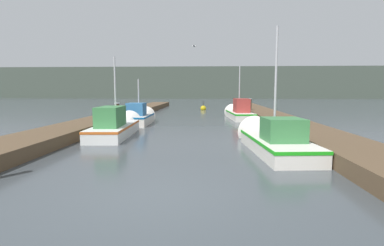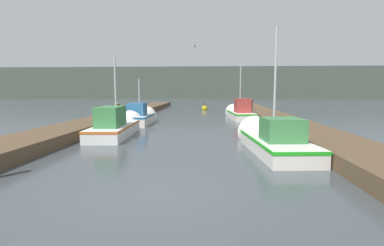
% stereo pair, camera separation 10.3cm
% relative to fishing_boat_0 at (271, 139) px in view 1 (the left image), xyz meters
% --- Properties ---
extents(ground_plane, '(200.00, 200.00, 0.00)m').
position_rel_fishing_boat_0_xyz_m(ground_plane, '(-3.36, -5.31, -0.38)').
color(ground_plane, '#3D4449').
extents(dock_left, '(2.21, 40.00, 0.47)m').
position_rel_fishing_boat_0_xyz_m(dock_left, '(-8.94, 10.69, -0.14)').
color(dock_left, brown).
rests_on(dock_left, ground_plane).
extents(dock_right, '(2.21, 40.00, 0.47)m').
position_rel_fishing_boat_0_xyz_m(dock_right, '(2.22, 10.69, -0.14)').
color(dock_right, brown).
rests_on(dock_right, ground_plane).
extents(distant_shore_ridge, '(120.00, 16.00, 7.74)m').
position_rel_fishing_boat_0_xyz_m(distant_shore_ridge, '(-3.36, 69.48, 3.49)').
color(distant_shore_ridge, '#424C42').
rests_on(distant_shore_ridge, ground_plane).
extents(fishing_boat_0, '(2.06, 5.68, 4.86)m').
position_rel_fishing_boat_0_xyz_m(fishing_boat_0, '(0.00, 0.00, 0.00)').
color(fishing_boat_0, silver).
rests_on(fishing_boat_0, ground_plane).
extents(fishing_boat_1, '(1.81, 6.02, 4.17)m').
position_rel_fishing_boat_0_xyz_m(fishing_boat_1, '(-6.79, 3.37, 0.06)').
color(fishing_boat_1, silver).
rests_on(fishing_boat_1, ground_plane).
extents(fishing_boat_2, '(1.59, 4.49, 3.26)m').
position_rel_fishing_boat_0_xyz_m(fishing_boat_2, '(-6.79, 8.06, 0.06)').
color(fishing_boat_2, silver).
rests_on(fishing_boat_2, ground_plane).
extents(fishing_boat_3, '(1.91, 6.07, 4.35)m').
position_rel_fishing_boat_0_xyz_m(fishing_boat_3, '(-0.02, 12.20, 0.06)').
color(fishing_boat_3, silver).
rests_on(fishing_boat_3, ground_plane).
extents(mooring_piling_1, '(0.34, 0.34, 1.37)m').
position_rel_fishing_boat_0_xyz_m(mooring_piling_1, '(-8.04, 7.34, 0.31)').
color(mooring_piling_1, '#473523').
rests_on(mooring_piling_1, ground_plane).
extents(mooring_piling_2, '(0.29, 0.29, 1.04)m').
position_rel_fishing_boat_0_xyz_m(mooring_piling_2, '(-7.83, 8.44, 0.14)').
color(mooring_piling_2, '#473523').
rests_on(mooring_piling_2, ground_plane).
extents(mooring_piling_3, '(0.34, 0.34, 1.42)m').
position_rel_fishing_boat_0_xyz_m(mooring_piling_3, '(1.25, 15.03, 0.34)').
color(mooring_piling_3, '#473523').
rests_on(mooring_piling_3, ground_plane).
extents(channel_buoy, '(0.61, 0.61, 1.11)m').
position_rel_fishing_boat_0_xyz_m(channel_buoy, '(-2.88, 21.35, -0.21)').
color(channel_buoy, gold).
rests_on(channel_buoy, ground_plane).
extents(seagull_lead, '(0.29, 0.55, 0.12)m').
position_rel_fishing_boat_0_xyz_m(seagull_lead, '(-3.26, 8.42, 4.57)').
color(seagull_lead, white).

